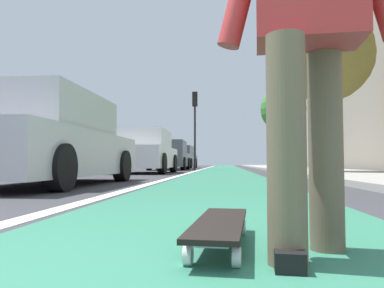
{
  "coord_description": "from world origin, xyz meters",
  "views": [
    {
      "loc": [
        -0.72,
        -0.08,
        0.36
      ],
      "look_at": [
        8.81,
        0.78,
        0.84
      ],
      "focal_mm": 35.07,
      "sensor_mm": 36.0,
      "label": 1
    }
  ],
  "objects_px": {
    "parked_car_far": "(170,156)",
    "parked_car_end": "(180,158)",
    "street_tree_mid": "(325,56)",
    "street_tree_far": "(283,110)",
    "parked_car_near": "(48,142)",
    "parked_car_mid": "(143,152)",
    "skateboard": "(220,225)",
    "skater_person": "(307,15)",
    "traffic_light": "(195,116)"
  },
  "relations": [
    {
      "from": "parked_car_near",
      "to": "parked_car_mid",
      "type": "xyz_separation_m",
      "value": [
        6.99,
        -0.0,
        0.03
      ]
    },
    {
      "from": "parked_car_near",
      "to": "parked_car_mid",
      "type": "bearing_deg",
      "value": -0.01
    },
    {
      "from": "parked_car_mid",
      "to": "parked_car_far",
      "type": "distance_m",
      "value": 6.08
    },
    {
      "from": "skater_person",
      "to": "street_tree_far",
      "type": "xyz_separation_m",
      "value": [
        18.54,
        -2.72,
        2.21
      ]
    },
    {
      "from": "skateboard",
      "to": "traffic_light",
      "type": "bearing_deg",
      "value": 5.01
    },
    {
      "from": "street_tree_far",
      "to": "traffic_light",
      "type": "bearing_deg",
      "value": 82.86
    },
    {
      "from": "parked_car_near",
      "to": "parked_car_far",
      "type": "relative_size",
      "value": 1.01
    },
    {
      "from": "skateboard",
      "to": "parked_car_end",
      "type": "relative_size",
      "value": 0.19
    },
    {
      "from": "parked_car_mid",
      "to": "traffic_light",
      "type": "xyz_separation_m",
      "value": [
        7.81,
        -1.18,
        2.25
      ]
    },
    {
      "from": "parked_car_end",
      "to": "street_tree_mid",
      "type": "bearing_deg",
      "value": -155.63
    },
    {
      "from": "street_tree_far",
      "to": "parked_car_near",
      "type": "bearing_deg",
      "value": 157.4
    },
    {
      "from": "skateboard",
      "to": "traffic_light",
      "type": "distance_m",
      "value": 19.28
    },
    {
      "from": "parked_car_mid",
      "to": "street_tree_far",
      "type": "distance_m",
      "value": 9.64
    },
    {
      "from": "parked_car_far",
      "to": "street_tree_mid",
      "type": "xyz_separation_m",
      "value": [
        -7.28,
        -5.89,
        2.91
      ]
    },
    {
      "from": "parked_car_far",
      "to": "street_tree_mid",
      "type": "distance_m",
      "value": 9.8
    },
    {
      "from": "parked_car_near",
      "to": "parked_car_end",
      "type": "height_order",
      "value": "parked_car_end"
    },
    {
      "from": "parked_car_near",
      "to": "street_tree_mid",
      "type": "xyz_separation_m",
      "value": [
        5.79,
        -5.91,
        2.92
      ]
    },
    {
      "from": "skater_person",
      "to": "parked_car_near",
      "type": "distance_m",
      "value": 5.39
    },
    {
      "from": "parked_car_near",
      "to": "parked_car_end",
      "type": "xyz_separation_m",
      "value": [
        19.3,
        0.21,
        0.02
      ]
    },
    {
      "from": "parked_car_far",
      "to": "parked_car_end",
      "type": "distance_m",
      "value": 6.23
    },
    {
      "from": "parked_car_far",
      "to": "skater_person",
      "type": "bearing_deg",
      "value": -169.71
    },
    {
      "from": "parked_car_near",
      "to": "traffic_light",
      "type": "height_order",
      "value": "traffic_light"
    },
    {
      "from": "parked_car_far",
      "to": "traffic_light",
      "type": "xyz_separation_m",
      "value": [
        1.73,
        -1.15,
        2.26
      ]
    },
    {
      "from": "parked_car_far",
      "to": "traffic_light",
      "type": "height_order",
      "value": "traffic_light"
    },
    {
      "from": "parked_car_far",
      "to": "parked_car_end",
      "type": "height_order",
      "value": "parked_car_end"
    },
    {
      "from": "street_tree_mid",
      "to": "street_tree_far",
      "type": "relative_size",
      "value": 1.15
    },
    {
      "from": "parked_car_far",
      "to": "parked_car_end",
      "type": "relative_size",
      "value": 0.95
    },
    {
      "from": "parked_car_near",
      "to": "street_tree_mid",
      "type": "height_order",
      "value": "street_tree_mid"
    },
    {
      "from": "parked_car_end",
      "to": "street_tree_far",
      "type": "relative_size",
      "value": 1.05
    },
    {
      "from": "parked_car_far",
      "to": "street_tree_mid",
      "type": "height_order",
      "value": "street_tree_mid"
    },
    {
      "from": "parked_car_mid",
      "to": "street_tree_mid",
      "type": "distance_m",
      "value": 6.69
    },
    {
      "from": "skateboard",
      "to": "street_tree_far",
      "type": "distance_m",
      "value": 18.9
    },
    {
      "from": "skateboard",
      "to": "traffic_light",
      "type": "xyz_separation_m",
      "value": [
        18.99,
        1.66,
        2.87
      ]
    },
    {
      "from": "traffic_light",
      "to": "skateboard",
      "type": "bearing_deg",
      "value": -174.99
    },
    {
      "from": "skateboard",
      "to": "parked_car_far",
      "type": "height_order",
      "value": "parked_car_far"
    },
    {
      "from": "skater_person",
      "to": "parked_car_far",
      "type": "bearing_deg",
      "value": 10.29
    },
    {
      "from": "skater_person",
      "to": "parked_car_mid",
      "type": "xyz_separation_m",
      "value": [
        11.32,
        3.19,
        -0.21
      ]
    },
    {
      "from": "skater_person",
      "to": "street_tree_far",
      "type": "bearing_deg",
      "value": -8.36
    },
    {
      "from": "street_tree_far",
      "to": "parked_car_far",
      "type": "bearing_deg",
      "value": 100.92
    },
    {
      "from": "parked_car_far",
      "to": "parked_car_end",
      "type": "bearing_deg",
      "value": 2.15
    },
    {
      "from": "parked_car_near",
      "to": "parked_car_far",
      "type": "bearing_deg",
      "value": -0.12
    },
    {
      "from": "parked_car_mid",
      "to": "parked_car_end",
      "type": "xyz_separation_m",
      "value": [
        12.31,
        0.21,
        -0.01
      ]
    },
    {
      "from": "street_tree_mid",
      "to": "street_tree_far",
      "type": "bearing_deg",
      "value": 0.0
    },
    {
      "from": "skater_person",
      "to": "parked_car_end",
      "type": "distance_m",
      "value": 23.88
    },
    {
      "from": "skater_person",
      "to": "parked_car_end",
      "type": "bearing_deg",
      "value": 8.17
    },
    {
      "from": "skater_person",
      "to": "street_tree_mid",
      "type": "relative_size",
      "value": 0.32
    },
    {
      "from": "parked_car_far",
      "to": "street_tree_mid",
      "type": "relative_size",
      "value": 0.86
    },
    {
      "from": "skater_person",
      "to": "parked_car_end",
      "type": "xyz_separation_m",
      "value": [
        23.64,
        3.4,
        -0.22
      ]
    },
    {
      "from": "skateboard",
      "to": "parked_car_end",
      "type": "xyz_separation_m",
      "value": [
        23.49,
        3.05,
        0.62
      ]
    },
    {
      "from": "skateboard",
      "to": "parked_car_far",
      "type": "distance_m",
      "value": 17.5
    }
  ]
}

